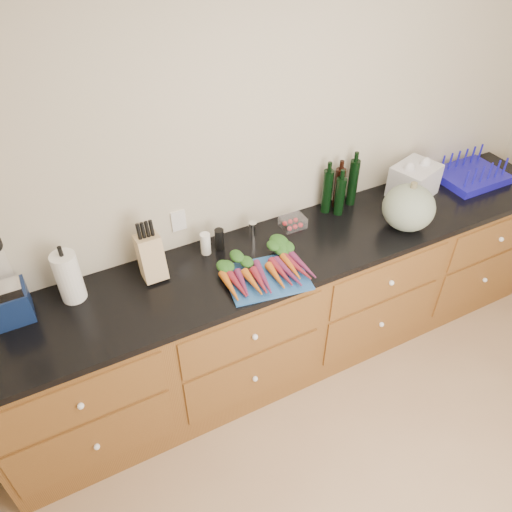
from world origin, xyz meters
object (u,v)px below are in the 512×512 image
tomato_box (293,222)px  dish_rack (471,174)px  squash (409,208)px  carrots (263,268)px  knife_block (151,257)px  cutting_board (266,277)px  paper_towel (69,277)px  blender_appliance (3,287)px

tomato_box → dish_rack: (1.34, -0.09, 0.01)m
squash → dish_rack: (0.75, 0.22, -0.09)m
carrots → knife_block: 0.58m
squash → knife_block: bearing=169.3°
cutting_board → knife_block: bearing=149.9°
carrots → dish_rack: (1.69, 0.20, 0.00)m
tomato_box → dish_rack: size_ratio=0.33×
squash → paper_towel: (-1.87, 0.30, 0.00)m
knife_block → tomato_box: size_ratio=1.73×
cutting_board → carrots: bearing=90.0°
cutting_board → paper_towel: 0.99m
cutting_board → paper_towel: paper_towel is taller
carrots → blender_appliance: 1.25m
squash → paper_towel: size_ratio=1.11×
squash → blender_appliance: blender_appliance is taller
carrots → tomato_box: (0.35, 0.29, -0.01)m
paper_towel → tomato_box: bearing=0.4°
knife_block → dish_rack: (2.21, -0.06, -0.08)m
tomato_box → cutting_board: bearing=-137.0°
carrots → dish_rack: dish_rack is taller
carrots → tomato_box: 0.46m
tomato_box → dish_rack: bearing=-3.8°
blender_appliance → paper_towel: size_ratio=1.64×
cutting_board → knife_block: knife_block is taller
paper_towel → dish_rack: size_ratio=0.64×
carrots → dish_rack: bearing=6.6°
cutting_board → blender_appliance: (-1.21, 0.32, 0.19)m
cutting_board → dish_rack: dish_rack is taller
squash → blender_appliance: size_ratio=0.67×
blender_appliance → knife_block: bearing=-1.5°
blender_appliance → carrots: bearing=-12.8°
blender_appliance → tomato_box: (1.56, 0.01, -0.16)m
carrots → dish_rack: 1.70m
paper_towel → cutting_board: bearing=-19.1°
cutting_board → tomato_box: size_ratio=3.01×
cutting_board → carrots: 0.05m
carrots → squash: bearing=-1.2°
squash → knife_block: (-1.46, 0.28, -0.02)m
blender_appliance → knife_block: 0.70m
cutting_board → squash: 0.96m
carrots → paper_towel: size_ratio=1.66×
knife_block → tomato_box: bearing=2.0°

